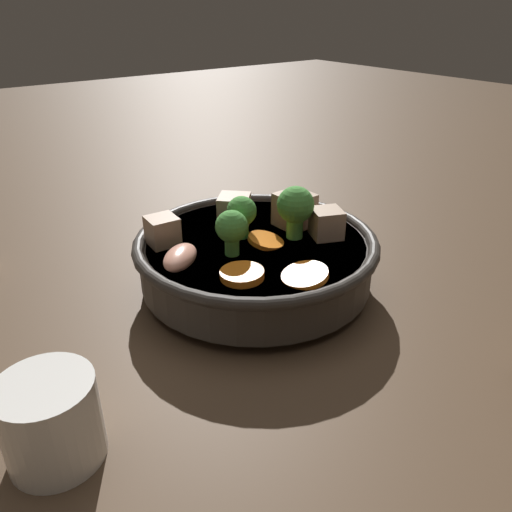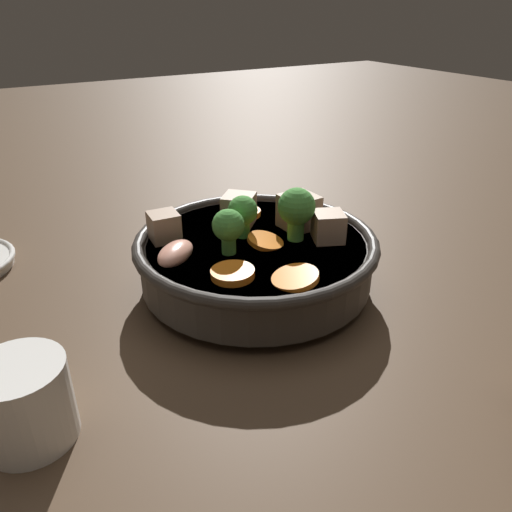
# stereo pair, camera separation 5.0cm
# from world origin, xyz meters

# --- Properties ---
(ground_plane) EXTENTS (3.00, 3.00, 0.00)m
(ground_plane) POSITION_xyz_m (0.00, 0.00, 0.00)
(ground_plane) COLOR #4C3826
(stirfry_bowl) EXTENTS (0.24, 0.24, 0.11)m
(stirfry_bowl) POSITION_xyz_m (0.00, -0.00, 0.04)
(stirfry_bowl) COLOR #38332D
(stirfry_bowl) RESTS_ON ground_plane
(tea_cup) EXTENTS (0.06, 0.06, 0.06)m
(tea_cup) POSITION_xyz_m (-0.09, 0.23, 0.03)
(tea_cup) COLOR white
(tea_cup) RESTS_ON ground_plane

